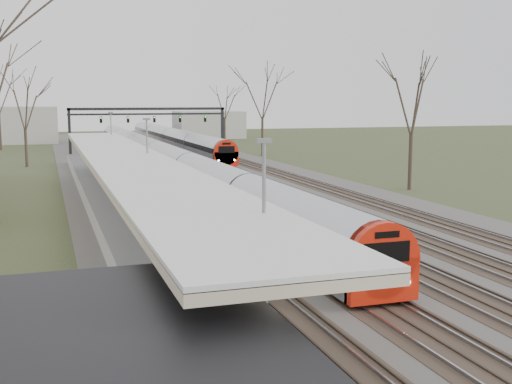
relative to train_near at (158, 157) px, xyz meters
The scene contains 7 objects.
track_bed 7.25m from the train_near, 67.11° to the right, with size 24.00×160.00×0.22m.
platform 24.94m from the train_near, 105.24° to the right, with size 3.50×69.00×1.00m, color #9E9B93.
canopy 29.41m from the train_near, 102.92° to the right, with size 4.10×50.00×3.11m.
signal_gantry 23.85m from the train_near, 83.21° to the left, with size 21.00×0.59×6.08m.
tree_east_far 26.23m from the train_near, 49.83° to the right, with size 5.00×5.00×10.30m.
train_near is the anchor object (origin of this frame).
train_far 30.52m from the train_near, 76.74° to the left, with size 2.62×60.21×3.05m.
Camera 1 is at (-13.07, -1.64, 7.03)m, focal length 45.00 mm.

